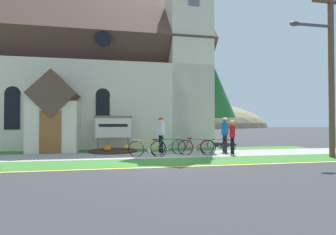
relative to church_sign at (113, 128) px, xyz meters
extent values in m
plane|color=#333335|center=(2.02, -0.07, -1.23)|extent=(140.00, 140.00, 0.00)
cube|color=#99968E|center=(-0.60, -2.23, -1.23)|extent=(32.00, 2.61, 0.01)
cube|color=#38722D|center=(-0.60, -4.55, -1.23)|extent=(32.00, 2.04, 0.01)
cube|color=#38722D|center=(-0.60, -0.07, -1.23)|extent=(24.00, 1.71, 0.01)
cube|color=yellow|center=(-0.60, -5.72, -1.23)|extent=(28.00, 0.16, 0.01)
cube|color=beige|center=(-0.60, 5.13, 1.29)|extent=(13.30, 8.69, 5.05)
cube|color=brown|center=(-0.60, 5.13, 5.52)|extent=(13.80, 8.85, 8.85)
cube|color=beige|center=(4.74, 2.10, 4.28)|extent=(2.63, 2.63, 11.03)
cube|color=beige|center=(-2.99, -0.01, 0.07)|extent=(2.40, 1.60, 2.60)
cube|color=brown|center=(-2.99, -0.01, 1.72)|extent=(2.40, 1.80, 2.40)
cube|color=brown|center=(-2.99, -0.83, -0.18)|extent=(1.00, 0.06, 2.10)
cube|color=black|center=(-5.25, 0.76, 0.87)|extent=(0.76, 0.06, 1.90)
cone|color=black|center=(-5.25, 0.76, 1.82)|extent=(0.80, 0.06, 0.80)
cube|color=black|center=(-0.60, 0.76, 0.87)|extent=(0.76, 0.06, 1.90)
cone|color=black|center=(-0.60, 0.76, 1.82)|extent=(0.80, 0.06, 0.80)
cylinder|color=black|center=(-0.60, 0.76, 5.01)|extent=(0.90, 0.06, 0.90)
cube|color=#7F6047|center=(-0.80, -0.04, -0.88)|extent=(0.12, 0.12, 0.71)
cube|color=#7F6047|center=(0.80, 0.04, -0.88)|extent=(0.12, 0.12, 0.71)
cube|color=silver|center=(0.00, 0.00, 0.00)|extent=(1.91, 0.18, 1.05)
cube|color=#7F6047|center=(0.00, 0.00, 0.59)|extent=(2.03, 0.23, 0.12)
cube|color=black|center=(0.00, -0.04, 0.13)|extent=(1.52, 0.09, 0.16)
cylinder|color=#382319|center=(0.00, -0.59, -1.18)|extent=(2.45, 2.45, 0.10)
ellipsoid|color=gold|center=(0.71, -0.43, -1.01)|extent=(0.36, 0.36, 0.24)
ellipsoid|color=orange|center=(-0.24, 0.05, -1.01)|extent=(0.36, 0.36, 0.24)
ellipsoid|color=orange|center=(-0.27, -1.10, -1.01)|extent=(0.36, 0.36, 0.24)
torus|color=black|center=(1.98, -3.00, -0.89)|extent=(0.70, 0.26, 0.72)
torus|color=black|center=(1.02, -2.69, -0.89)|extent=(0.70, 0.26, 0.72)
cylinder|color=orange|center=(1.35, -2.79, -0.73)|extent=(0.53, 0.20, 0.44)
cylinder|color=orange|center=(1.45, -2.83, -0.51)|extent=(0.72, 0.26, 0.06)
cylinder|color=orange|center=(1.70, -2.91, -0.72)|extent=(0.25, 0.11, 0.46)
cylinder|color=orange|center=(1.79, -2.94, -0.92)|extent=(0.40, 0.16, 0.09)
cylinder|color=orange|center=(1.89, -2.97, -0.70)|extent=(0.21, 0.10, 0.40)
cylinder|color=orange|center=(1.06, -2.70, -0.71)|extent=(0.12, 0.07, 0.37)
ellipsoid|color=black|center=(1.81, -2.94, -0.47)|extent=(0.25, 0.15, 0.05)
cylinder|color=silver|center=(1.10, -2.71, -0.51)|extent=(0.43, 0.16, 0.03)
cylinder|color=silver|center=(1.60, -2.87, -0.94)|extent=(0.18, 0.07, 0.18)
torus|color=black|center=(2.06, -2.37, -0.88)|extent=(0.73, 0.20, 0.74)
torus|color=black|center=(3.10, -2.13, -0.88)|extent=(0.73, 0.20, 0.74)
cylinder|color=#19723F|center=(2.75, -2.21, -0.72)|extent=(0.57, 0.16, 0.46)
cylinder|color=#19723F|center=(2.63, -2.24, -0.51)|extent=(0.78, 0.21, 0.04)
cylinder|color=#19723F|center=(2.36, -2.30, -0.72)|extent=(0.27, 0.09, 0.44)
cylinder|color=#19723F|center=(2.26, -2.32, -0.91)|extent=(0.43, 0.13, 0.09)
cylinder|color=#19723F|center=(2.15, -2.35, -0.70)|extent=(0.23, 0.09, 0.39)
cylinder|color=#19723F|center=(3.06, -2.14, -0.69)|extent=(0.13, 0.06, 0.39)
ellipsoid|color=black|center=(2.24, -2.33, -0.48)|extent=(0.25, 0.13, 0.05)
cylinder|color=silver|center=(3.02, -2.15, -0.48)|extent=(0.44, 0.13, 0.03)
cylinder|color=silver|center=(2.47, -2.28, -0.94)|extent=(0.18, 0.06, 0.18)
torus|color=black|center=(5.58, -2.28, -0.90)|extent=(0.69, 0.16, 0.70)
torus|color=black|center=(4.56, -2.09, -0.90)|extent=(0.69, 0.16, 0.70)
cylinder|color=black|center=(4.91, -2.16, -0.75)|extent=(0.56, 0.14, 0.43)
cylinder|color=black|center=(5.02, -2.18, -0.54)|extent=(0.77, 0.18, 0.06)
cylinder|color=black|center=(5.29, -2.23, -0.74)|extent=(0.26, 0.08, 0.44)
cylinder|color=black|center=(5.38, -2.24, -0.93)|extent=(0.42, 0.11, 0.09)
cylinder|color=black|center=(5.49, -2.26, -0.72)|extent=(0.22, 0.08, 0.39)
cylinder|color=black|center=(4.60, -2.10, -0.73)|extent=(0.12, 0.06, 0.36)
ellipsoid|color=black|center=(5.40, -2.25, -0.50)|extent=(0.25, 0.12, 0.05)
cylinder|color=silver|center=(4.64, -2.11, -0.53)|extent=(0.44, 0.11, 0.03)
cylinder|color=silver|center=(5.17, -2.20, -0.95)|extent=(0.18, 0.05, 0.18)
torus|color=black|center=(3.32, -2.56, -0.89)|extent=(0.71, 0.21, 0.72)
torus|color=black|center=(4.34, -2.81, -0.89)|extent=(0.71, 0.21, 0.72)
cylinder|color=#A51E19|center=(4.00, -2.73, -0.73)|extent=(0.56, 0.17, 0.45)
cylinder|color=#A51E19|center=(3.88, -2.70, -0.50)|extent=(0.76, 0.22, 0.07)
cylinder|color=#A51E19|center=(3.62, -2.63, -0.71)|extent=(0.26, 0.10, 0.48)
cylinder|color=#A51E19|center=(3.53, -2.61, -0.92)|extent=(0.42, 0.14, 0.09)
cylinder|color=#A51E19|center=(3.42, -2.58, -0.69)|extent=(0.22, 0.09, 0.43)
cylinder|color=#A51E19|center=(4.30, -2.80, -0.70)|extent=(0.12, 0.06, 0.38)
ellipsoid|color=black|center=(3.51, -2.61, -0.45)|extent=(0.25, 0.14, 0.05)
cylinder|color=silver|center=(4.26, -2.79, -0.50)|extent=(0.43, 0.13, 0.03)
cylinder|color=silver|center=(3.73, -2.66, -0.94)|extent=(0.18, 0.06, 0.18)
cylinder|color=black|center=(5.65, -2.63, -0.83)|extent=(0.15, 0.15, 0.80)
cylinder|color=black|center=(5.69, -2.47, -0.83)|extent=(0.15, 0.15, 0.80)
cube|color=red|center=(5.67, -2.55, -0.14)|extent=(0.31, 0.49, 0.58)
sphere|color=tan|center=(5.67, -2.55, 0.25)|extent=(0.21, 0.21, 0.21)
ellipsoid|color=gold|center=(5.67, -2.55, 0.31)|extent=(0.31, 0.28, 0.14)
cylinder|color=red|center=(5.56, -2.80, -0.11)|extent=(0.09, 0.16, 0.53)
cylinder|color=red|center=(5.78, -2.29, -0.11)|extent=(0.09, 0.14, 0.53)
cylinder|color=#2D2D33|center=(5.65, -1.62, -0.79)|extent=(0.15, 0.15, 0.88)
cylinder|color=#2D2D33|center=(5.63, -1.84, -0.79)|extent=(0.15, 0.15, 0.88)
cube|color=blue|center=(5.64, -1.73, -0.04)|extent=(0.23, 0.50, 0.64)
sphere|color=#936B51|center=(5.64, -1.73, 0.40)|extent=(0.23, 0.23, 0.23)
ellipsoid|color=silver|center=(5.64, -1.73, 0.46)|extent=(0.30, 0.25, 0.16)
cylinder|color=blue|center=(5.70, -1.43, 0.00)|extent=(0.09, 0.15, 0.58)
cylinder|color=blue|center=(5.58, -2.02, 0.00)|extent=(0.09, 0.20, 0.58)
cylinder|color=black|center=(2.33, -1.37, -0.80)|extent=(0.15, 0.15, 0.88)
cylinder|color=black|center=(2.37, -1.50, -0.80)|extent=(0.15, 0.15, 0.88)
cube|color=silver|center=(2.35, -1.44, -0.04)|extent=(0.34, 0.53, 0.64)
sphere|color=beige|center=(2.35, -1.44, 0.40)|extent=(0.23, 0.23, 0.23)
ellipsoid|color=red|center=(2.35, -1.44, 0.46)|extent=(0.34, 0.31, 0.16)
cylinder|color=silver|center=(2.29, -1.14, 0.00)|extent=(0.09, 0.10, 0.58)
cylinder|color=silver|center=(2.40, -1.73, 0.00)|extent=(0.09, 0.13, 0.58)
cylinder|color=brown|center=(9.44, -4.54, 2.84)|extent=(0.24, 0.24, 8.15)
cube|color=brown|center=(9.44, -4.54, 5.62)|extent=(1.80, 0.12, 0.12)
cube|color=#4C4C51|center=(8.54, -4.54, 4.52)|extent=(1.80, 0.10, 0.10)
ellipsoid|color=#3F3F44|center=(7.64, -4.54, 4.52)|extent=(0.44, 0.28, 0.20)
cylinder|color=#4C3823|center=(7.15, 4.22, -0.28)|extent=(0.40, 0.40, 1.90)
cone|color=#23662D|center=(7.15, 4.22, 2.77)|extent=(3.44, 3.44, 4.21)
cylinder|color=#4C3823|center=(-6.20, 3.06, -0.25)|extent=(0.38, 0.38, 1.96)
ellipsoid|color=#23662D|center=(-6.20, 3.06, 2.24)|extent=(4.27, 4.27, 2.74)
ellipsoid|color=#847A5B|center=(0.18, 71.38, -1.23)|extent=(99.70, 55.11, 20.92)
camera|label=1|loc=(0.13, -14.70, 0.27)|focal=28.69mm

